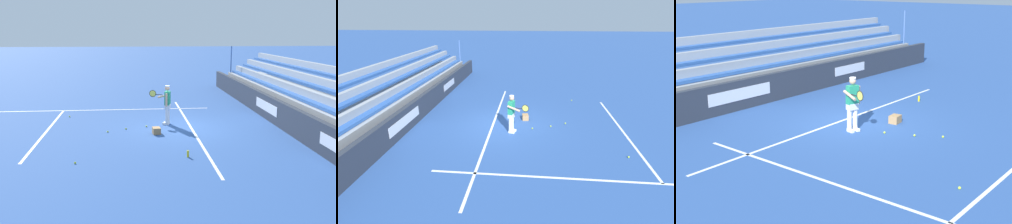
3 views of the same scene
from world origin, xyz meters
The scene contains 14 objects.
ground_plane centered at (0.00, 0.00, 0.00)m, with size 160.00×160.00×0.00m, color #2D5193.
court_baseline_white centered at (0.00, -0.50, 0.00)m, with size 12.00×0.10×0.01m, color white.
court_sideline_white centered at (4.11, 4.00, 0.00)m, with size 0.10×12.00×0.01m, color white.
court_service_line_white centered at (0.00, 5.50, 0.00)m, with size 8.22×0.10×0.01m, color white.
back_wall_sponsor_board centered at (-0.01, -4.32, 0.55)m, with size 24.26×0.25×1.10m.
bleacher_stand centered at (0.00, -6.15, 0.73)m, with size 23.05×2.40×2.95m.
tennis_player centered at (0.70, 0.47, 0.89)m, with size 0.78×0.94×1.71m.
ball_box_cardboard centered at (-0.88, 1.03, 0.13)m, with size 0.40×0.30×0.26m, color #A87F51.
tennis_ball_toward_net centered at (-4.23, 3.79, 0.03)m, with size 0.07×0.07×0.07m, color #CCE533.
tennis_ball_midcourt centered at (2.55, 4.96, 0.03)m, with size 0.07×0.07×0.07m, color #CCE533.
tennis_ball_near_player centered at (-0.06, 2.26, 0.03)m, with size 0.07×0.07×0.07m, color #CCE533.
tennis_ball_stray_back centered at (-0.48, 2.99, 0.03)m, with size 0.07×0.07×0.07m, color #CCE533.
tennis_ball_far_right centered at (0.28, 1.39, 0.03)m, with size 0.07×0.07×0.07m, color #CCE533.
water_bottle centered at (-3.91, 0.19, 0.11)m, with size 0.07×0.07×0.22m, color yellow.
Camera 1 is at (-16.07, 1.98, 4.10)m, focal length 42.00 mm.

